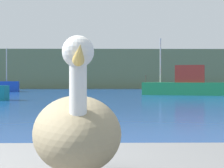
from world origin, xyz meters
TOP-DOWN VIEW (x-y plane):
  - hillside_backdrop at (0.00, 60.99)m, footprint 140.00×11.43m
  - pelican at (1.16, -0.61)m, footprint 0.64×1.45m
  - fishing_boat_green at (8.87, 31.23)m, footprint 8.32×4.68m

SIDE VIEW (x-z plane):
  - fishing_boat_green at x=8.87m, z-range -1.73..3.69m
  - pelican at x=1.16m, z-range 0.65..1.54m
  - hillside_backdrop at x=0.00m, z-range 0.00..6.41m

